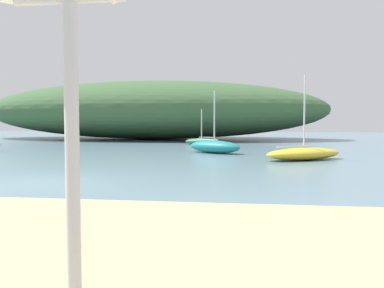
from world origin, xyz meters
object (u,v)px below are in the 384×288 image
(sailboat_far_right, at_px, (214,147))
(sailboat_far_left, at_px, (304,154))
(sailboat_outer_mooring, at_px, (202,141))
(mast_structure, at_px, (38,26))

(sailboat_far_right, relative_size, sailboat_far_left, 0.83)
(sailboat_far_right, xyz_separation_m, sailboat_outer_mooring, (-1.64, 7.98, -0.11))
(sailboat_outer_mooring, bearing_deg, mast_structure, -86.37)
(mast_structure, bearing_deg, sailboat_far_left, 75.17)
(sailboat_outer_mooring, xyz_separation_m, sailboat_far_left, (6.31, -11.58, 0.03))
(mast_structure, xyz_separation_m, sailboat_outer_mooring, (-1.81, 28.56, -2.41))
(sailboat_far_right, bearing_deg, sailboat_outer_mooring, 101.64)
(mast_structure, distance_m, sailboat_far_left, 17.73)
(sailboat_far_right, height_order, sailboat_outer_mooring, sailboat_far_right)
(mast_structure, relative_size, sailboat_far_left, 0.70)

